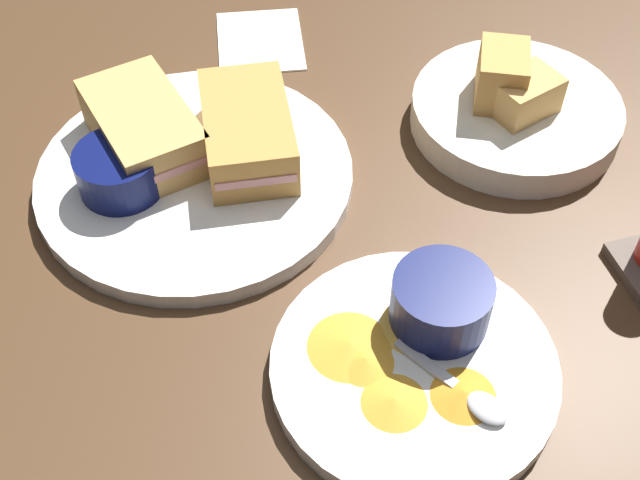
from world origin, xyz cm
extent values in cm
cube|color=#4C331E|center=(0.00, 0.00, -1.50)|extent=(110.00, 110.00, 3.00)
cylinder|color=white|center=(-9.86, -11.65, 0.80)|extent=(28.43, 28.43, 1.60)
cube|color=#C68C42|center=(-10.89, -6.35, 4.00)|extent=(13.83, 9.13, 4.80)
cube|color=#DB938E|center=(-10.89, -6.35, 4.00)|extent=(14.01, 8.56, 0.80)
cube|color=tan|center=(-13.94, -15.19, 4.00)|extent=(14.38, 10.34, 4.80)
cube|color=#DB938E|center=(-13.94, -15.19, 4.00)|extent=(14.50, 9.80, 0.80)
cylinder|color=#0C144C|center=(-9.64, -18.04, 3.55)|extent=(7.45, 7.45, 3.91)
cylinder|color=black|center=(-9.64, -18.04, 5.11)|extent=(6.11, 6.11, 0.60)
cube|color=silver|center=(-12.94, -8.63, 1.85)|extent=(2.58, 5.45, 0.40)
ellipsoid|color=silver|center=(-11.12, -13.82, 2.00)|extent=(3.14, 3.75, 0.80)
cylinder|color=white|center=(14.77, 0.48, 0.80)|extent=(21.47, 21.47, 1.60)
cylinder|color=#0C144C|center=(11.55, 3.16, 3.78)|extent=(7.62, 7.62, 4.35)
cylinder|color=olive|center=(11.55, 3.16, 5.55)|extent=(6.25, 6.25, 0.60)
cube|color=silver|center=(15.18, 0.71, 1.85)|extent=(5.17, 3.42, 0.40)
ellipsoid|color=silver|center=(19.96, 3.44, 2.00)|extent=(3.87, 3.50, 0.80)
cone|color=orange|center=(11.54, 1.18, 1.90)|extent=(5.53, 5.53, 0.60)
cone|color=gold|center=(17.48, -2.58, 1.90)|extent=(6.58, 6.58, 0.60)
cone|color=gold|center=(12.04, -4.18, 1.90)|extent=(7.15, 7.15, 0.60)
cone|color=orange|center=(18.37, 2.34, 1.90)|extent=(6.68, 6.68, 0.60)
cone|color=gold|center=(11.75, 1.31, 1.90)|extent=(5.82, 5.82, 0.60)
cone|color=gold|center=(13.68, -3.48, 1.90)|extent=(5.90, 5.90, 0.60)
cylinder|color=silver|center=(-8.69, 19.28, 1.50)|extent=(19.91, 19.91, 3.00)
cube|color=tan|center=(-7.51, 19.01, 4.81)|extent=(5.98, 7.04, 3.62)
cube|color=tan|center=(-9.76, 17.61, 5.57)|extent=(7.32, 6.57, 5.14)
cube|color=white|center=(-28.84, -0.92, 0.20)|extent=(12.44, 10.83, 0.40)
camera|label=1|loc=(44.72, -16.27, 54.27)|focal=47.00mm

